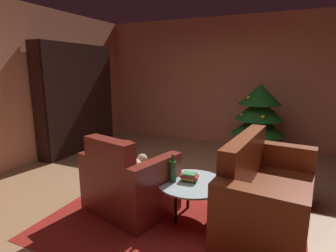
{
  "coord_description": "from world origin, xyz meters",
  "views": [
    {
      "loc": [
        1.2,
        -2.89,
        1.68
      ],
      "look_at": [
        -0.17,
        0.15,
        0.96
      ],
      "focal_mm": 28.78,
      "sensor_mm": 36.0,
      "label": 1
    }
  ],
  "objects_px": {
    "decorated_tree": "(258,121)",
    "bottle_on_table": "(173,171)",
    "couch_red": "(266,195)",
    "book_stack_on_table": "(189,177)",
    "bookshelf_unit": "(81,100)",
    "armchair_red": "(128,184)",
    "coffee_table": "(192,185)"
  },
  "relations": [
    {
      "from": "couch_red",
      "to": "book_stack_on_table",
      "type": "bearing_deg",
      "value": -164.82
    },
    {
      "from": "bookshelf_unit",
      "to": "bottle_on_table",
      "type": "relative_size",
      "value": 6.65
    },
    {
      "from": "decorated_tree",
      "to": "bottle_on_table",
      "type": "bearing_deg",
      "value": -102.9
    },
    {
      "from": "bookshelf_unit",
      "to": "couch_red",
      "type": "relative_size",
      "value": 1.21
    },
    {
      "from": "bookshelf_unit",
      "to": "bottle_on_table",
      "type": "bearing_deg",
      "value": -31.79
    },
    {
      "from": "bookshelf_unit",
      "to": "couch_red",
      "type": "bearing_deg",
      "value": -20.8
    },
    {
      "from": "couch_red",
      "to": "bottle_on_table",
      "type": "relative_size",
      "value": 5.51
    },
    {
      "from": "armchair_red",
      "to": "coffee_table",
      "type": "height_order",
      "value": "armchair_red"
    },
    {
      "from": "bookshelf_unit",
      "to": "coffee_table",
      "type": "height_order",
      "value": "bookshelf_unit"
    },
    {
      "from": "bookshelf_unit",
      "to": "armchair_red",
      "type": "distance_m",
      "value": 2.98
    },
    {
      "from": "decorated_tree",
      "to": "couch_red",
      "type": "bearing_deg",
      "value": -81.3
    },
    {
      "from": "bookshelf_unit",
      "to": "coffee_table",
      "type": "bearing_deg",
      "value": -28.94
    },
    {
      "from": "couch_red",
      "to": "bookshelf_unit",
      "type": "bearing_deg",
      "value": 159.2
    },
    {
      "from": "coffee_table",
      "to": "book_stack_on_table",
      "type": "xyz_separation_m",
      "value": [
        -0.03,
        0.01,
        0.09
      ]
    },
    {
      "from": "book_stack_on_table",
      "to": "couch_red",
      "type": "bearing_deg",
      "value": 15.18
    },
    {
      "from": "armchair_red",
      "to": "couch_red",
      "type": "relative_size",
      "value": 0.62
    },
    {
      "from": "armchair_red",
      "to": "couch_red",
      "type": "bearing_deg",
      "value": 13.77
    },
    {
      "from": "bottle_on_table",
      "to": "decorated_tree",
      "type": "relative_size",
      "value": 0.23
    },
    {
      "from": "coffee_table",
      "to": "decorated_tree",
      "type": "height_order",
      "value": "decorated_tree"
    },
    {
      "from": "couch_red",
      "to": "book_stack_on_table",
      "type": "distance_m",
      "value": 0.85
    },
    {
      "from": "bottle_on_table",
      "to": "book_stack_on_table",
      "type": "bearing_deg",
      "value": 28.66
    },
    {
      "from": "bookshelf_unit",
      "to": "book_stack_on_table",
      "type": "relative_size",
      "value": 10.93
    },
    {
      "from": "coffee_table",
      "to": "book_stack_on_table",
      "type": "relative_size",
      "value": 3.98
    },
    {
      "from": "bookshelf_unit",
      "to": "armchair_red",
      "type": "bearing_deg",
      "value": -38.51
    },
    {
      "from": "book_stack_on_table",
      "to": "bottle_on_table",
      "type": "xyz_separation_m",
      "value": [
        -0.16,
        -0.09,
        0.08
      ]
    },
    {
      "from": "book_stack_on_table",
      "to": "coffee_table",
      "type": "bearing_deg",
      "value": -17.43
    },
    {
      "from": "coffee_table",
      "to": "decorated_tree",
      "type": "xyz_separation_m",
      "value": [
        0.41,
        2.58,
        0.3
      ]
    },
    {
      "from": "coffee_table",
      "to": "book_stack_on_table",
      "type": "distance_m",
      "value": 0.09
    },
    {
      "from": "bookshelf_unit",
      "to": "book_stack_on_table",
      "type": "height_order",
      "value": "bookshelf_unit"
    },
    {
      "from": "armchair_red",
      "to": "decorated_tree",
      "type": "xyz_separation_m",
      "value": [
        1.15,
        2.72,
        0.37
      ]
    },
    {
      "from": "couch_red",
      "to": "book_stack_on_table",
      "type": "height_order",
      "value": "couch_red"
    },
    {
      "from": "bookshelf_unit",
      "to": "bottle_on_table",
      "type": "distance_m",
      "value": 3.34
    }
  ]
}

